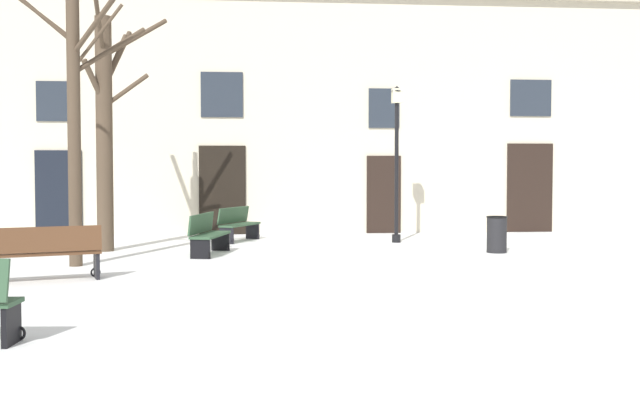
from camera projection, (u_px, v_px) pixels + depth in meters
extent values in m
plane|color=white|center=(330.00, 281.00, 12.18)|extent=(35.68, 35.68, 0.00)
cube|color=beige|center=(296.00, 109.00, 21.11)|extent=(22.30, 0.40, 7.11)
cube|color=black|center=(59.00, 193.00, 20.38)|extent=(1.26, 0.08, 2.37)
cube|color=#262D38|center=(57.00, 101.00, 20.28)|extent=(1.13, 0.06, 1.10)
cube|color=black|center=(222.00, 190.00, 20.79)|extent=(1.31, 0.08, 2.51)
cube|color=#262D38|center=(222.00, 95.00, 20.68)|extent=(1.17, 0.06, 1.26)
cube|color=black|center=(384.00, 194.00, 21.22)|extent=(0.98, 0.08, 2.23)
cube|color=#262D38|center=(384.00, 108.00, 21.12)|extent=(0.89, 0.06, 1.12)
cube|color=black|center=(530.00, 188.00, 21.61)|extent=(1.36, 0.08, 2.59)
cube|color=#262D38|center=(531.00, 98.00, 21.50)|extent=(1.23, 0.06, 1.06)
cylinder|color=#4C3D2D|center=(74.00, 129.00, 13.94)|extent=(0.24, 0.24, 5.20)
cylinder|color=#4C3D2D|center=(96.00, 22.00, 13.46)|extent=(1.16, 1.01, 1.11)
cylinder|color=#4C3D2D|center=(45.00, 18.00, 13.70)|extent=(1.02, 0.30, 0.80)
cylinder|color=#4C3D2D|center=(110.00, 51.00, 14.33)|extent=(1.30, 0.91, 1.06)
cylinder|color=#4C3D2D|center=(31.00, 7.00, 13.64)|extent=(1.48, 0.35, 1.27)
cylinder|color=#4C3D2D|center=(98.00, 36.00, 13.98)|extent=(0.95, 0.21, 1.28)
cylinder|color=#4C3D2D|center=(104.00, 134.00, 16.50)|extent=(0.37, 0.37, 5.25)
cylinder|color=#4C3D2D|center=(117.00, 60.00, 16.98)|extent=(0.55, 1.20, 1.49)
cylinder|color=#4C3D2D|center=(126.00, 91.00, 16.64)|extent=(1.01, 0.39, 0.82)
cylinder|color=#4C3D2D|center=(115.00, 61.00, 16.92)|extent=(0.46, 1.06, 1.38)
cylinder|color=#4C3D2D|center=(99.00, 20.00, 15.76)|extent=(0.17, 1.36, 1.38)
cylinder|color=#4C3D2D|center=(106.00, 61.00, 17.09)|extent=(0.24, 1.40, 0.86)
cylinder|color=#4C3D2D|center=(135.00, 38.00, 16.83)|extent=(1.40, 0.84, 1.04)
cylinder|color=#4C3D2D|center=(94.00, 82.00, 16.22)|extent=(0.50, 0.61, 0.96)
cylinder|color=black|center=(397.00, 173.00, 18.48)|extent=(0.10, 0.10, 3.50)
cylinder|color=black|center=(396.00, 238.00, 18.55)|extent=(0.22, 0.22, 0.20)
cube|color=beige|center=(397.00, 96.00, 18.40)|extent=(0.24, 0.24, 0.36)
cone|color=black|center=(397.00, 89.00, 18.39)|extent=(0.30, 0.30, 0.14)
cylinder|color=black|center=(497.00, 235.00, 16.30)|extent=(0.44, 0.44, 0.77)
torus|color=black|center=(497.00, 217.00, 16.28)|extent=(0.46, 0.46, 0.04)
cube|color=black|center=(11.00, 324.00, 7.77)|extent=(0.09, 0.41, 0.45)
torus|color=black|center=(18.00, 333.00, 7.95)|extent=(0.17, 0.04, 0.17)
cube|color=#2D4C33|center=(240.00, 225.00, 18.80)|extent=(1.07, 1.53, 0.05)
cube|color=#2D4C33|center=(233.00, 215.00, 18.86)|extent=(0.80, 1.39, 0.40)
cube|color=black|center=(227.00, 235.00, 18.17)|extent=(0.36, 0.23, 0.43)
torus|color=black|center=(232.00, 241.00, 18.11)|extent=(0.11, 0.16, 0.17)
cube|color=black|center=(253.00, 231.00, 19.45)|extent=(0.36, 0.23, 0.43)
torus|color=black|center=(258.00, 236.00, 19.40)|extent=(0.11, 0.16, 0.17)
cube|color=#2D4C33|center=(211.00, 235.00, 15.90)|extent=(0.83, 1.72, 0.05)
cube|color=#2D4C33|center=(201.00, 223.00, 15.92)|extent=(0.46, 1.64, 0.42)
cube|color=black|center=(200.00, 249.00, 15.15)|extent=(0.42, 0.15, 0.43)
torus|color=black|center=(209.00, 255.00, 15.13)|extent=(0.07, 0.17, 0.17)
cube|color=black|center=(220.00, 241.00, 16.67)|extent=(0.42, 0.15, 0.43)
torus|color=black|center=(228.00, 247.00, 16.66)|extent=(0.07, 0.17, 0.17)
cube|color=#51331E|center=(43.00, 253.00, 12.11)|extent=(1.86, 0.99, 0.05)
cube|color=#51331E|center=(44.00, 240.00, 11.92)|extent=(1.75, 0.66, 0.41)
cube|color=black|center=(97.00, 265.00, 12.46)|extent=(0.18, 0.40, 0.46)
torus|color=black|center=(96.00, 272.00, 12.63)|extent=(0.17, 0.08, 0.17)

